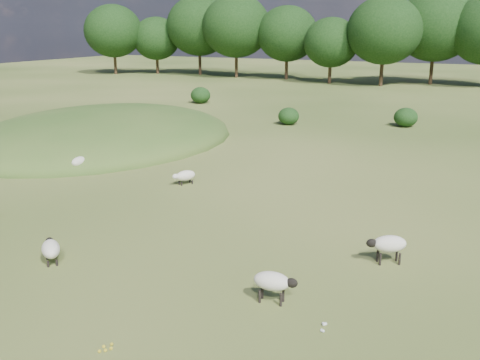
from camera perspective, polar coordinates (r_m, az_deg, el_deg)
name	(u,v)px	position (r m, az deg, el deg)	size (l,w,h in m)	color
ground	(313,133)	(37.88, 7.84, 4.96)	(160.00, 160.00, 0.00)	#2C4916
mound	(103,139)	(36.73, -14.45, 4.25)	(16.00, 20.00, 4.00)	#33561E
treeline	(397,32)	(71.93, 16.36, 14.95)	(96.28, 14.66, 11.70)	black
shrubs	(278,106)	(45.63, 4.07, 7.88)	(21.85, 9.05, 1.57)	black
sheep_2	(388,244)	(17.48, 15.55, -6.61)	(1.31, 1.00, 0.93)	beige
sheep_3	(185,176)	(25.33, -5.90, 0.45)	(0.94, 1.18, 0.67)	beige
sheep_4	(273,282)	(14.62, 3.55, -10.76)	(1.26, 0.66, 0.89)	beige
sheep_5	(80,162)	(28.37, -16.74, 1.89)	(0.55, 1.18, 0.85)	beige
sheep_6	(51,249)	(18.02, -19.55, -6.91)	(1.20, 1.14, 0.73)	beige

